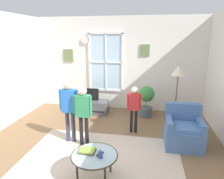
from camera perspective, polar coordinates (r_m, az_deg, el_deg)
ground_plane at (r=4.13m, az=-4.81°, el=-18.82°), size 5.86×6.21×0.02m
back_wall at (r=6.29m, az=1.53°, el=7.37°), size 5.26×0.17×2.89m
area_rug at (r=3.90m, az=-3.79°, el=-20.78°), size 3.03×2.37×0.01m
tv_stand at (r=6.15m, az=-6.34°, el=-4.91°), size 1.11×0.48×0.40m
television at (r=6.02m, az=-6.46°, el=-1.34°), size 0.55×0.08×0.38m
armchair at (r=4.60m, az=19.86°, el=-11.15°), size 0.76×0.74×0.87m
coffee_table at (r=3.35m, az=-5.10°, el=-18.63°), size 0.76×0.76×0.46m
book_stack at (r=3.39m, az=-7.10°, el=-17.13°), size 0.25×0.19×0.05m
cup at (r=3.24m, az=-3.41°, el=-18.17°), size 0.08×0.08×0.11m
remote_near_books at (r=3.32m, az=-3.47°, el=-18.09°), size 0.10×0.14×0.02m
person_red_shirt at (r=4.75m, az=6.38°, el=-4.29°), size 0.35×0.16×1.15m
person_green_shirt at (r=4.17m, az=-8.34°, el=-5.68°), size 0.39×0.18×1.31m
person_blue_shirt at (r=4.35m, az=-12.25°, el=-4.22°), size 0.42×0.19×1.40m
potted_plant_by_window at (r=5.83m, az=9.85°, el=-2.83°), size 0.46×0.46×0.91m
floor_lamp at (r=4.99m, az=18.48°, el=3.38°), size 0.32×0.32×1.61m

